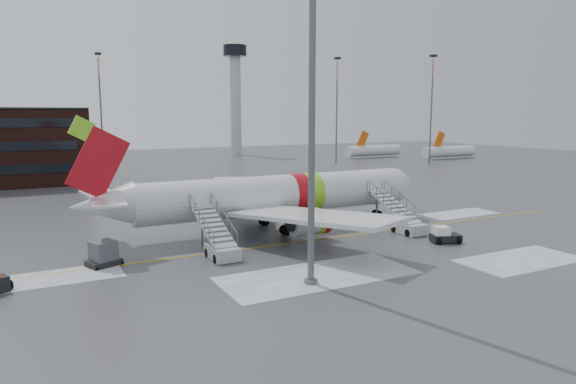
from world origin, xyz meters
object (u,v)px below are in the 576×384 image
airstair_fwd (403,221)px  light_mast_near (312,67)px  pushback_tug (444,235)px  airliner (270,196)px  uld_container (104,254)px  airstair_aft (219,243)px

airstair_fwd → light_mast_near: light_mast_near is taller
light_mast_near → pushback_tug: bearing=14.6°
airstair_fwd → pushback_tug: size_ratio=2.69×
airliner → uld_container: (-16.13, -4.90, -2.54)m
airliner → airstair_fwd: bearing=-30.4°
pushback_tug → light_mast_near: light_mast_near is taller
pushback_tug → uld_container: size_ratio=1.04×
airstair_aft → airliner: bearing=40.6°
airliner → pushback_tug: 16.52m
airstair_fwd → airstair_aft: bearing=180.0°
airstair_aft → pushback_tug: size_ratio=2.69×
airstair_aft → uld_container: (-8.51, 1.64, -0.19)m
airliner → airstair_aft: airliner is taller
airliner → uld_container: size_ratio=12.80×
light_mast_near → uld_container: bearing=137.5°
airstair_fwd → light_mast_near: bearing=-149.7°
uld_container → light_mast_near: bearing=-42.5°
airliner → airstair_fwd: airliner is taller
light_mast_near → airliner: bearing=74.1°
uld_container → airstair_aft: bearing=-10.9°
airstair_fwd → uld_container: bearing=176.6°
pushback_tug → light_mast_near: size_ratio=0.10×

